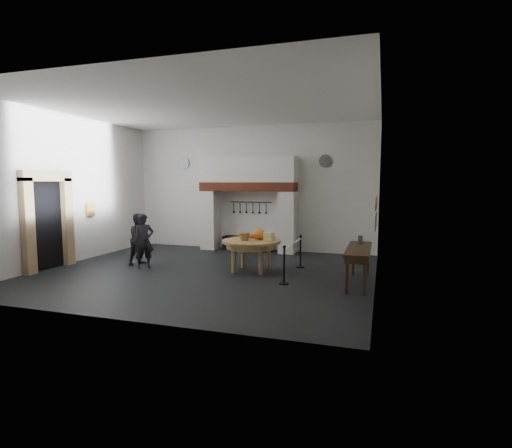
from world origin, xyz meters
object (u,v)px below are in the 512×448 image
(iron_range, at_px, (249,243))
(barrier_post_far, at_px, (300,252))
(visitor_near, at_px, (144,241))
(side_table, at_px, (359,249))
(work_table, at_px, (251,241))
(barrier_post_near, at_px, (284,266))
(visitor_far, at_px, (140,239))

(iron_range, relative_size, barrier_post_far, 2.11)
(visitor_near, height_order, side_table, visitor_near)
(work_table, bearing_deg, side_table, -11.46)
(iron_range, height_order, side_table, side_table)
(visitor_near, bearing_deg, iron_range, 17.26)
(work_table, distance_m, side_table, 2.99)
(side_table, xyz_separation_m, barrier_post_near, (-1.72, -0.53, -0.42))
(barrier_post_near, distance_m, barrier_post_far, 2.00)
(visitor_far, distance_m, side_table, 6.43)
(visitor_near, xyz_separation_m, barrier_post_far, (4.30, 1.42, -0.34))
(iron_range, relative_size, barrier_post_near, 2.11)
(iron_range, relative_size, side_table, 0.86)
(iron_range, xyz_separation_m, barrier_post_far, (2.38, -2.35, 0.20))
(visitor_far, bearing_deg, iron_range, -16.88)
(barrier_post_near, relative_size, barrier_post_far, 1.00)
(work_table, bearing_deg, visitor_far, -177.54)
(barrier_post_far, bearing_deg, work_table, -144.28)
(visitor_far, xyz_separation_m, side_table, (6.41, -0.44, 0.10))
(barrier_post_far, bearing_deg, visitor_near, -161.68)
(work_table, height_order, barrier_post_far, barrier_post_far)
(side_table, bearing_deg, iron_range, 137.06)
(work_table, height_order, visitor_far, visitor_far)
(iron_range, relative_size, visitor_near, 1.21)
(side_table, height_order, barrier_post_near, same)
(iron_range, distance_m, work_table, 3.48)
(visitor_far, height_order, barrier_post_far, visitor_far)
(iron_range, bearing_deg, visitor_near, -116.92)
(work_table, bearing_deg, barrier_post_far, 35.72)
(iron_range, height_order, work_table, work_table)
(visitor_near, height_order, barrier_post_far, visitor_near)
(iron_range, distance_m, visitor_far, 4.12)
(visitor_far, xyz_separation_m, barrier_post_near, (4.70, -0.98, -0.32))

